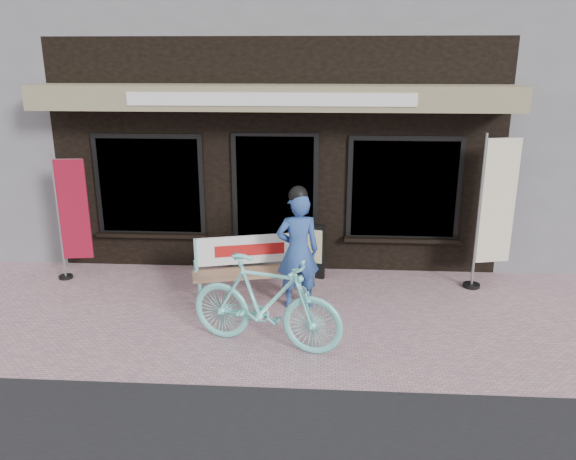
# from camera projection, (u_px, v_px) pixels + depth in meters

# --- Properties ---
(ground) EXTENTS (70.00, 70.00, 0.00)m
(ground) POSITION_uv_depth(u_px,v_px,m) (263.00, 322.00, 7.29)
(ground) COLOR #C2949E
(ground) RESTS_ON ground
(storefront) EXTENTS (7.00, 6.77, 6.00)m
(storefront) POSITION_uv_depth(u_px,v_px,m) (287.00, 74.00, 11.15)
(storefront) COLOR black
(storefront) RESTS_ON ground
(bench) EXTENTS (1.70, 0.83, 0.89)m
(bench) POSITION_uv_depth(u_px,v_px,m) (251.00, 263.00, 7.91)
(bench) COLOR #75E4DC
(bench) RESTS_ON ground
(person) EXTENTS (0.65, 0.49, 1.70)m
(person) POSITION_uv_depth(u_px,v_px,m) (298.00, 249.00, 7.55)
(person) COLOR #2B4D94
(person) RESTS_ON ground
(bicycle) EXTENTS (1.95, 1.04, 1.13)m
(bicycle) POSITION_uv_depth(u_px,v_px,m) (266.00, 302.00, 6.54)
(bicycle) COLOR #75E4DC
(bicycle) RESTS_ON ground
(nobori_red) EXTENTS (0.57, 0.24, 1.94)m
(nobori_red) POSITION_uv_depth(u_px,v_px,m) (72.00, 216.00, 8.48)
(nobori_red) COLOR gray
(nobori_red) RESTS_ON ground
(nobori_cream) EXTENTS (0.68, 0.30, 2.30)m
(nobori_cream) POSITION_uv_depth(u_px,v_px,m) (494.00, 210.00, 8.11)
(nobori_cream) COLOR gray
(nobori_cream) RESTS_ON ground
(menu_stand) EXTENTS (0.44, 0.20, 0.86)m
(menu_stand) POSITION_uv_depth(u_px,v_px,m) (311.00, 250.00, 8.67)
(menu_stand) COLOR black
(menu_stand) RESTS_ON ground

